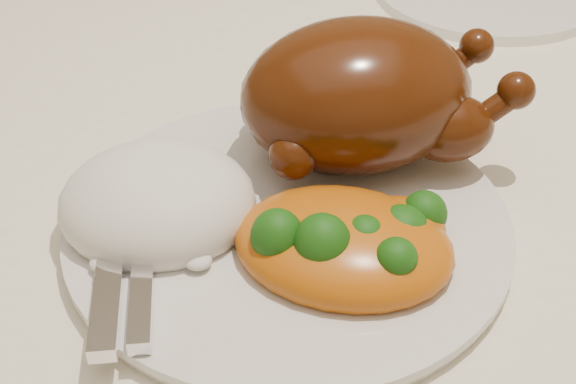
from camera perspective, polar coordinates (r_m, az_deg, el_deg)
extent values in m
cube|color=brown|center=(0.66, -4.77, 5.80)|extent=(1.60, 0.90, 0.04)
cube|color=white|center=(0.65, -4.88, 7.60)|extent=(1.72, 1.02, 0.01)
cylinder|color=silver|center=(0.49, 0.00, -2.39)|extent=(0.34, 0.34, 0.01)
ellipsoid|color=#491C07|center=(0.52, 4.88, 6.88)|extent=(0.16, 0.13, 0.10)
ellipsoid|color=#491C07|center=(0.50, 3.90, 8.64)|extent=(0.08, 0.06, 0.04)
ellipsoid|color=#491C07|center=(0.52, 11.39, 4.48)|extent=(0.06, 0.04, 0.04)
sphere|color=#491C07|center=(0.52, 15.92, 6.95)|extent=(0.02, 0.02, 0.02)
ellipsoid|color=#491C07|center=(0.56, 9.07, 7.81)|extent=(0.06, 0.04, 0.04)
sphere|color=#491C07|center=(0.57, 13.26, 10.07)|extent=(0.02, 0.02, 0.02)
sphere|color=#491C07|center=(0.48, 0.38, 2.64)|extent=(0.03, 0.03, 0.03)
sphere|color=#491C07|center=(0.54, -1.29, 6.76)|extent=(0.03, 0.03, 0.03)
ellipsoid|color=white|center=(0.48, -9.25, -0.80)|extent=(0.13, 0.12, 0.06)
ellipsoid|color=#C6680C|center=(0.45, 3.96, -3.84)|extent=(0.15, 0.14, 0.04)
ellipsoid|color=#C6680C|center=(0.47, 7.74, -2.61)|extent=(0.06, 0.05, 0.03)
ellipsoid|color=#0D3C0A|center=(0.47, 9.65, -1.55)|extent=(0.03, 0.03, 0.03)
ellipsoid|color=#0D3C0A|center=(0.44, -0.79, -3.17)|extent=(0.03, 0.03, 0.03)
ellipsoid|color=#0D3C0A|center=(0.46, 8.09, -2.62)|extent=(0.03, 0.03, 0.03)
ellipsoid|color=#0D3C0A|center=(0.44, 5.43, -3.28)|extent=(0.03, 0.03, 0.03)
ellipsoid|color=#0D3C0A|center=(0.43, 7.71, -4.65)|extent=(0.02, 0.02, 0.02)
ellipsoid|color=#0D3C0A|center=(0.43, 2.43, -3.71)|extent=(0.03, 0.03, 0.04)
cube|color=silver|center=(0.49, -12.42, -1.83)|extent=(0.02, 0.11, 0.00)
cube|color=silver|center=(0.43, -12.77, -8.01)|extent=(0.02, 0.07, 0.01)
cube|color=silver|center=(0.43, -10.37, -7.42)|extent=(0.01, 0.07, 0.01)
cube|color=silver|center=(0.49, -10.33, -1.56)|extent=(0.01, 0.08, 0.00)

